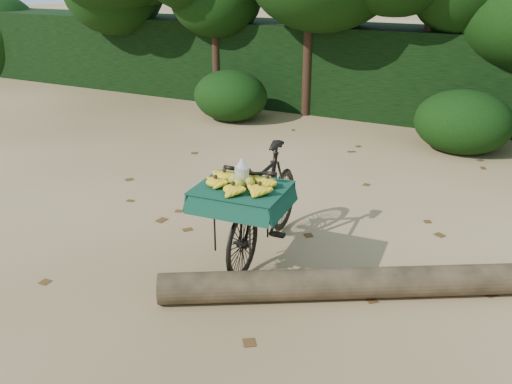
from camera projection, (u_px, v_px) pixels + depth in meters
The scene contains 7 objects.
ground at pixel (270, 232), 6.36m from camera, with size 80.00×80.00×0.00m, color tan.
vendor_bicycle at pixel (264, 202), 5.69m from camera, with size 0.89×1.97×1.17m.
fallen_log at pixel (375, 283), 5.06m from camera, with size 0.29×0.29×4.03m, color brown.
hedge_backdrop at pixel (404, 73), 11.20m from camera, with size 26.00×1.80×1.80m, color black.
tree_row at pixel (366, 19), 10.40m from camera, with size 14.50×2.00×4.00m, color black, non-canonical shape.
bush_clumps at pixel (403, 118), 9.51m from camera, with size 8.80×1.70×0.90m, color black, non-canonical shape.
leaf_litter at pixel (292, 212), 6.89m from camera, with size 7.00×7.30×0.01m, color #503215, non-canonical shape.
Camera 1 is at (2.49, -5.14, 2.84)m, focal length 38.00 mm.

